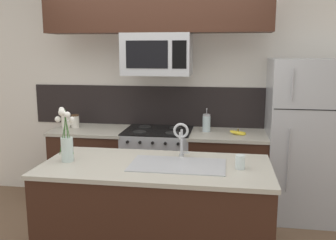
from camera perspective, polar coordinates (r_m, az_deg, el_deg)
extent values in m
cube|color=silver|center=(4.53, 3.06, 4.03)|extent=(5.20, 0.10, 2.60)
cube|color=black|center=(4.54, -0.81, 2.14)|extent=(3.26, 0.01, 0.48)
cube|color=#381E14|center=(4.60, -11.41, -7.09)|extent=(0.84, 0.62, 0.88)
cube|color=#B2AD9E|center=(4.48, -11.62, -1.53)|extent=(0.87, 0.65, 0.03)
cube|color=#381E14|center=(4.32, 9.02, -8.14)|extent=(0.83, 0.62, 0.88)
cube|color=#B2AD9E|center=(4.20, 9.20, -2.26)|extent=(0.86, 0.65, 0.03)
cube|color=#A8AAAF|center=(4.39, -1.50, -7.50)|extent=(0.76, 0.62, 0.91)
cube|color=black|center=(4.27, -1.53, -1.61)|extent=(0.76, 0.62, 0.01)
cylinder|color=black|center=(4.17, -4.34, -1.78)|extent=(0.15, 0.15, 0.01)
cylinder|color=black|center=(4.10, 0.63, -1.95)|extent=(0.15, 0.15, 0.01)
cylinder|color=black|center=(4.43, -3.54, -1.03)|extent=(0.15, 0.15, 0.01)
cylinder|color=black|center=(4.37, 1.15, -1.18)|extent=(0.15, 0.15, 0.01)
cylinder|color=black|center=(4.03, -6.20, -3.35)|extent=(0.03, 0.02, 0.03)
cylinder|color=black|center=(4.00, -4.31, -3.43)|extent=(0.03, 0.02, 0.03)
cylinder|color=black|center=(3.97, -2.38, -3.51)|extent=(0.03, 0.02, 0.03)
cylinder|color=black|center=(3.95, -0.43, -3.59)|extent=(0.03, 0.02, 0.03)
cylinder|color=black|center=(3.93, 1.55, -3.66)|extent=(0.03, 0.02, 0.03)
cube|color=#A8AAAF|center=(4.15, -1.64, 9.97)|extent=(0.74, 0.40, 0.45)
cube|color=black|center=(3.97, -3.26, 9.93)|extent=(0.45, 0.00, 0.29)
cube|color=black|center=(3.91, 1.73, 9.93)|extent=(0.15, 0.00, 0.29)
cube|color=#381E14|center=(4.15, -1.81, 17.24)|extent=(2.43, 0.34, 0.60)
cube|color=#A8AAAF|center=(4.32, 20.71, -2.82)|extent=(0.89, 0.72, 1.73)
cube|color=black|center=(3.90, 22.12, 1.42)|extent=(0.86, 0.00, 0.01)
cylinder|color=#99999E|center=(3.81, 18.48, 5.12)|extent=(0.01, 0.01, 0.31)
cylinder|color=#99999E|center=(3.95, 17.84, -5.96)|extent=(0.01, 0.01, 0.66)
cylinder|color=silver|center=(4.60, -15.29, -0.14)|extent=(0.11, 0.11, 0.16)
cylinder|color=black|center=(4.59, -15.34, 0.95)|extent=(0.11, 0.11, 0.02)
cylinder|color=silver|center=(4.57, -13.96, -0.27)|extent=(0.09, 0.09, 0.14)
cylinder|color=#4C331E|center=(4.56, -14.00, 0.70)|extent=(0.09, 0.09, 0.02)
ellipsoid|color=yellow|center=(4.13, 10.50, -1.96)|extent=(0.17, 0.10, 0.06)
ellipsoid|color=yellow|center=(4.14, 10.55, -1.92)|extent=(0.18, 0.06, 0.07)
ellipsoid|color=yellow|center=(4.13, 10.65, -1.97)|extent=(0.18, 0.06, 0.06)
ellipsoid|color=yellow|center=(4.14, 10.72, -1.92)|extent=(0.17, 0.10, 0.05)
cylinder|color=brown|center=(4.13, 10.62, -1.55)|extent=(0.02, 0.02, 0.03)
cylinder|color=silver|center=(4.24, 5.88, -0.56)|extent=(0.09, 0.09, 0.18)
cylinder|color=#A3A3AA|center=(4.23, 5.90, 0.77)|extent=(0.08, 0.08, 0.02)
cylinder|color=#A3A3AA|center=(4.22, 5.91, 1.24)|extent=(0.01, 0.01, 0.05)
sphere|color=#A3A3AA|center=(4.21, 5.92, 1.68)|extent=(0.02, 0.02, 0.02)
cube|color=#381E14|center=(3.21, -1.83, -14.84)|extent=(1.82, 0.83, 0.88)
cube|color=#B2AD9E|center=(3.04, -1.88, -7.08)|extent=(1.85, 0.86, 0.03)
cube|color=#ADAFB5|center=(3.01, 1.48, -6.85)|extent=(0.76, 0.44, 0.01)
cube|color=#ADAFB5|center=(3.06, -1.81, -8.11)|extent=(0.30, 0.33, 0.15)
cube|color=#ADAFB5|center=(3.02, 4.80, -8.41)|extent=(0.30, 0.33, 0.15)
cylinder|color=#B7BABF|center=(3.26, 2.08, -5.39)|extent=(0.04, 0.04, 0.02)
cylinder|color=#B7BABF|center=(3.23, 2.09, -3.35)|extent=(0.02, 0.02, 0.22)
torus|color=#B7BABF|center=(3.15, 1.99, -1.64)|extent=(0.13, 0.02, 0.13)
cylinder|color=#B7BABF|center=(3.10, 1.86, -2.39)|extent=(0.02, 0.02, 0.06)
cube|color=#B7BABF|center=(3.25, 2.70, -4.99)|extent=(0.07, 0.01, 0.01)
cylinder|color=silver|center=(2.96, 10.95, -6.30)|extent=(0.08, 0.08, 0.11)
cylinder|color=silver|center=(3.21, -15.11, -4.35)|extent=(0.10, 0.10, 0.20)
cylinder|color=silver|center=(3.22, -15.05, -5.45)|extent=(0.09, 0.09, 0.06)
cylinder|color=#386B2D|center=(3.17, -14.77, -2.51)|extent=(0.06, 0.01, 0.29)
sphere|color=white|center=(3.13, -14.47, 0.08)|extent=(0.04, 0.04, 0.04)
cylinder|color=#386B2D|center=(3.17, -15.49, -1.80)|extent=(0.03, 0.02, 0.37)
sphere|color=white|center=(3.14, -15.92, 1.52)|extent=(0.05, 0.05, 0.05)
cylinder|color=#386B2D|center=(3.16, -15.08, -2.18)|extent=(0.03, 0.03, 0.33)
sphere|color=white|center=(3.11, -15.10, 0.77)|extent=(0.05, 0.05, 0.05)
cylinder|color=#386B2D|center=(3.17, -15.47, -2.01)|extent=(0.02, 0.03, 0.35)
sphere|color=white|center=(3.13, -15.87, 1.11)|extent=(0.06, 0.06, 0.06)
cylinder|color=#386B2D|center=(3.18, -15.75, -2.49)|extent=(0.06, 0.03, 0.29)
sphere|color=white|center=(3.15, -16.45, 0.12)|extent=(0.05, 0.05, 0.05)
cylinder|color=#386B2D|center=(3.19, -14.95, -2.74)|extent=(0.03, 0.02, 0.26)
sphere|color=white|center=(3.17, -14.83, -0.40)|extent=(0.05, 0.05, 0.05)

